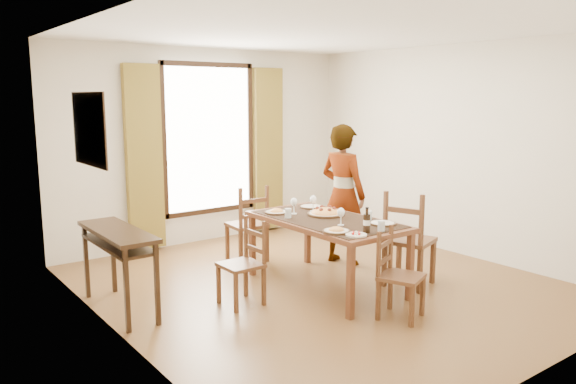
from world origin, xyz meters
TOP-DOWN VIEW (x-y plane):
  - ground at (0.00, 0.00)m, footprint 5.00×5.00m
  - room_shell at (-0.00, 0.13)m, footprint 4.60×5.10m
  - console_table at (-2.03, 0.60)m, footprint 0.38×1.20m
  - dining_table at (-0.00, -0.07)m, footprint 0.94×1.76m
  - chair_west at (-0.98, 0.04)m, footprint 0.38×0.38m
  - chair_north at (-0.15, 1.24)m, footprint 0.46×0.46m
  - chair_south at (-0.03, -1.13)m, footprint 0.49×0.49m
  - chair_east at (0.73, -0.58)m, footprint 0.59×0.59m
  - man at (0.74, 0.48)m, footprint 0.76×0.62m
  - plate_sw at (-0.32, -0.59)m, footprint 0.27×0.27m
  - plate_se at (0.27, -0.62)m, footprint 0.27×0.27m
  - plate_nw at (-0.26, 0.47)m, footprint 0.27×0.27m
  - plate_ne at (0.25, 0.49)m, footprint 0.27×0.27m
  - pasta_platter at (0.10, 0.06)m, footprint 0.40×0.40m
  - caprese_plate at (-0.27, -0.80)m, footprint 0.20×0.20m
  - wine_glass_a at (-0.10, -0.41)m, footprint 0.08×0.08m
  - wine_glass_b at (0.13, 0.31)m, footprint 0.08×0.08m
  - wine_glass_c at (-0.13, 0.32)m, footprint 0.08×0.08m
  - tumbler_a at (0.30, -0.40)m, footprint 0.07×0.07m
  - tumbler_b at (-0.31, 0.20)m, footprint 0.07×0.07m
  - tumbler_c at (0.06, -0.81)m, footprint 0.07×0.07m
  - wine_bottle at (-0.11, -0.78)m, footprint 0.07×0.07m

SIDE VIEW (x-z plane):
  - ground at x=0.00m, z-range 0.00..0.00m
  - chair_south at x=-0.03m, z-range -0.03..0.81m
  - chair_west at x=-0.98m, z-range -0.03..0.82m
  - chair_north at x=-0.15m, z-range -0.03..0.93m
  - chair_east at x=0.73m, z-range -0.04..1.02m
  - console_table at x=-2.03m, z-range 0.28..1.08m
  - dining_table at x=0.00m, z-range 0.31..1.07m
  - caprese_plate at x=-0.27m, z-range 0.76..0.80m
  - plate_sw at x=-0.32m, z-range 0.76..0.81m
  - plate_se at x=0.27m, z-range 0.76..0.81m
  - plate_nw at x=-0.26m, z-range 0.76..0.81m
  - plate_ne at x=0.25m, z-range 0.76..0.81m
  - pasta_platter at x=0.10m, z-range 0.76..0.86m
  - tumbler_a at x=0.30m, z-range 0.76..0.86m
  - tumbler_b at x=-0.31m, z-range 0.76..0.86m
  - tumbler_c at x=0.06m, z-range 0.76..0.86m
  - wine_glass_a at x=-0.10m, z-range 0.76..0.94m
  - wine_glass_b at x=0.13m, z-range 0.76..0.94m
  - wine_glass_c at x=-0.13m, z-range 0.76..0.94m
  - man at x=0.74m, z-range 0.00..1.72m
  - wine_bottle at x=-0.11m, z-range 0.76..1.00m
  - room_shell at x=0.00m, z-range 0.17..2.91m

